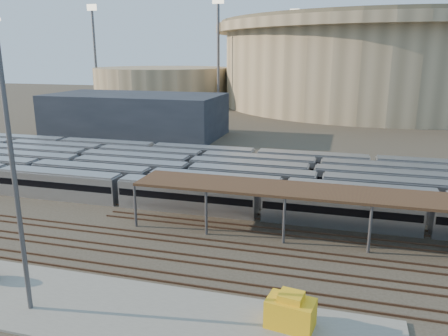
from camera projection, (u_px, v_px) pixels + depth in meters
name	position (u px, v px, depth m)	size (l,w,h in m)	color
ground	(198.00, 238.00, 47.46)	(420.00, 420.00, 0.00)	#383026
apron	(77.00, 304.00, 34.77)	(50.00, 9.00, 0.20)	gray
subway_trains	(228.00, 177.00, 64.66)	(127.96, 23.90, 3.60)	#AFAFB4
inspection_shed	(415.00, 201.00, 44.16)	(60.30, 6.00, 5.30)	#525256
empty_tracks	(181.00, 257.00, 42.78)	(170.00, 9.62, 0.18)	#4C3323
stadium	(378.00, 62.00, 167.13)	(124.00, 124.00, 32.50)	tan
secondary_arena	(163.00, 85.00, 182.45)	(56.00, 56.00, 14.00)	tan
service_building	(135.00, 115.00, 106.57)	(42.00, 20.00, 10.00)	#1E232D
floodlight_0	(218.00, 50.00, 152.52)	(4.00, 1.00, 38.40)	#525256
floodlight_1	(95.00, 51.00, 176.21)	(4.00, 1.00, 38.40)	#525256
floodlight_3	(293.00, 51.00, 193.85)	(4.00, 1.00, 38.40)	#525256
yard_light_pole	(14.00, 174.00, 31.37)	(0.82, 0.36, 21.53)	#525256
yellow_equipment	(290.00, 313.00, 31.54)	(3.41, 2.13, 2.13)	gold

